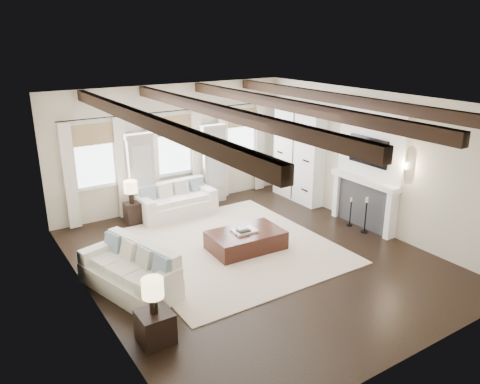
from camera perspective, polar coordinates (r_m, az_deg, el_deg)
ground at (r=9.72m, az=1.80°, el=-8.08°), size 7.50×7.50×0.00m
room_shell at (r=10.15m, az=2.51°, el=4.50°), size 6.54×7.54×3.22m
area_rug at (r=10.18m, az=-1.33°, el=-6.71°), size 4.08×4.42×0.02m
sofa_back at (r=11.95m, az=-7.84°, el=-1.24°), size 1.95×0.91×0.83m
sofa_left at (r=8.72m, az=-13.06°, el=-9.49°), size 1.39×2.14×0.84m
ottoman at (r=10.02m, az=0.72°, el=-5.91°), size 1.60×1.04×0.41m
tray at (r=9.94m, az=0.53°, el=-4.72°), size 0.52×0.40×0.04m
book_lower at (r=9.85m, az=0.42°, el=-4.70°), size 0.27×0.21×0.04m
book_upper at (r=9.86m, az=0.26°, el=-4.45°), size 0.23×0.18×0.03m
side_table_front at (r=7.36m, az=-10.29°, el=-15.87°), size 0.49×0.49×0.49m
lamp_front at (r=7.03m, az=-10.59°, el=-11.67°), size 0.32×0.32×0.56m
side_table_back at (r=11.60m, az=-12.95°, el=-2.54°), size 0.35×0.35×0.53m
lamp_back at (r=11.38m, az=-13.18°, el=0.46°), size 0.32×0.32×0.55m
candlestick_near at (r=11.17m, az=15.04°, el=-3.09°), size 0.17×0.17×0.85m
candlestick_far at (r=11.48m, az=13.31°, el=-2.65°), size 0.14×0.14×0.71m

